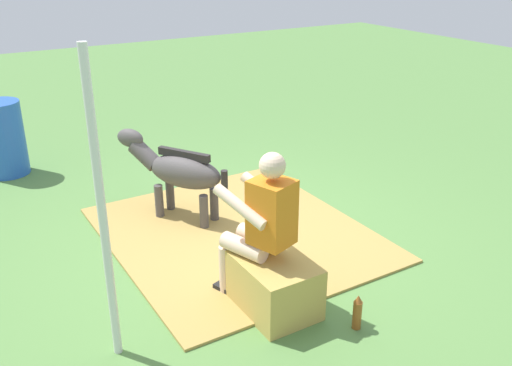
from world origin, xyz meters
name	(u,v)px	position (x,y,z in m)	size (l,w,h in m)	color
ground_plane	(239,236)	(0.00, 0.00, 0.00)	(24.00, 24.00, 0.00)	#568442
hay_patch	(237,233)	(0.05, 0.00, 0.01)	(2.72, 2.40, 0.02)	#AD8C47
hay_bale	(274,285)	(-1.20, 0.36, 0.22)	(0.68, 0.51, 0.44)	tan
person_seated	(260,222)	(-1.04, 0.39, 0.72)	(0.72, 0.55, 1.32)	beige
pony_standing	(178,170)	(0.69, 0.33, 0.55)	(1.20, 0.86, 0.91)	#4C4747
soda_bottle	(357,312)	(-1.74, -0.04, 0.14)	(0.07, 0.07, 0.29)	brown
water_barrel	(2,138)	(3.00, 1.68, 0.47)	(0.54, 0.54, 0.93)	blue
tent_pole_left	(102,215)	(-1.05, 1.60, 1.10)	(0.06, 0.06, 2.20)	silver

